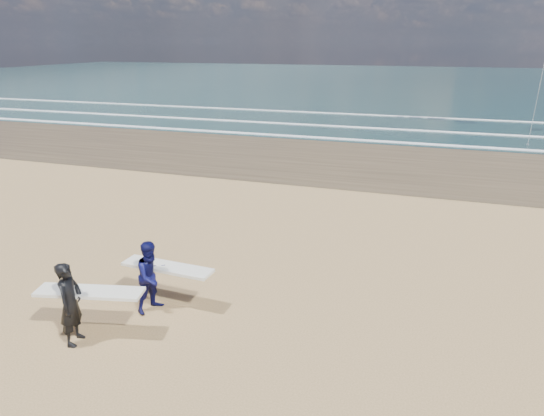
% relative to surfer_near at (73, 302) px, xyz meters
% --- Properties ---
extents(ocean, '(220.00, 100.00, 0.02)m').
position_rel_surfer_near_xyz_m(ocean, '(19.83, 72.34, -0.90)').
color(ocean, '#173334').
rests_on(ocean, ground).
extents(surfer_near, '(2.26, 1.21, 1.78)m').
position_rel_surfer_near_xyz_m(surfer_near, '(0.00, 0.00, 0.00)').
color(surfer_near, black).
rests_on(surfer_near, ground).
extents(surfer_far, '(2.22, 1.16, 1.68)m').
position_rel_surfer_near_xyz_m(surfer_far, '(0.84, 1.63, -0.06)').
color(surfer_far, '#0B0D42').
rests_on(surfer_far, ground).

